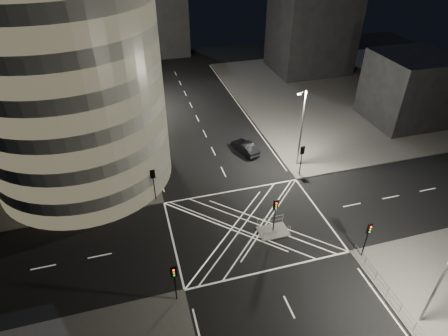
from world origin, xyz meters
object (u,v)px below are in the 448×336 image
object	(u,v)px
traffic_signal_fr	(302,155)
street_lamp_right_near	(442,275)
street_lamp_left_near	(140,136)
sedan	(245,147)
traffic_signal_nl	(174,277)
street_lamp_left_far	(128,79)
traffic_signal_fl	(153,179)
central_island	(273,231)
traffic_signal_nr	(368,234)
traffic_signal_island	(275,210)
street_lamp_right_far	(301,126)

from	to	relation	value
traffic_signal_fr	street_lamp_right_near	bearing A→B (deg)	-88.25
street_lamp_left_near	sedan	xyz separation A→B (m)	(13.49, 1.59, -4.77)
traffic_signal_nl	traffic_signal_fr	size ratio (longest dim) A/B	1.00
street_lamp_left_near	sedan	world-z (taller)	street_lamp_left_near
street_lamp_right_near	traffic_signal_nl	bearing A→B (deg)	158.45
traffic_signal_fr	street_lamp_left_near	world-z (taller)	street_lamp_left_near
traffic_signal_nl	sedan	xyz separation A→B (m)	(12.86, 20.39, -2.14)
street_lamp_left_far	street_lamp_right_near	distance (m)	47.88
sedan	traffic_signal_fl	bearing A→B (deg)	11.41
central_island	traffic_signal_nl	bearing A→B (deg)	-153.86
traffic_signal_fl	street_lamp_right_near	size ratio (longest dim) A/B	0.40
traffic_signal_nr	sedan	size ratio (longest dim) A/B	0.86
traffic_signal_island	street_lamp_right_near	xyz separation A→B (m)	(7.44, -12.50, 2.63)
traffic_signal_nr	traffic_signal_nl	bearing A→B (deg)	180.00
street_lamp_right_near	sedan	xyz separation A→B (m)	(-5.38, 27.59, -4.77)
street_lamp_left_near	traffic_signal_fl	bearing A→B (deg)	-83.03
traffic_signal_nr	street_lamp_left_far	distance (m)	41.15
traffic_signal_fr	traffic_signal_island	distance (m)	10.73
street_lamp_left_far	street_lamp_right_near	xyz separation A→B (m)	(18.87, -44.00, 0.00)
central_island	traffic_signal_fl	distance (m)	13.91
central_island	street_lamp_right_near	xyz separation A→B (m)	(7.44, -12.50, 5.47)
traffic_signal_nl	traffic_signal_island	distance (m)	12.03
street_lamp_right_far	central_island	bearing A→B (deg)	-125.30
street_lamp_right_far	street_lamp_right_near	size ratio (longest dim) A/B	1.00
traffic_signal_island	sedan	distance (m)	15.38
central_island	sedan	world-z (taller)	sedan
traffic_signal_fr	sedan	world-z (taller)	traffic_signal_fr
traffic_signal_fr	street_lamp_left_near	distance (m)	19.14
traffic_signal_nl	street_lamp_right_far	bearing A→B (deg)	40.91
central_island	street_lamp_left_near	distance (m)	18.52
traffic_signal_fr	street_lamp_right_far	distance (m)	3.48
traffic_signal_nl	street_lamp_left_near	xyz separation A→B (m)	(-0.64, 18.80, 2.63)
street_lamp_left_far	sedan	world-z (taller)	street_lamp_left_far
street_lamp_left_far	traffic_signal_fr	bearing A→B (deg)	-51.83
traffic_signal_nr	street_lamp_left_near	world-z (taller)	street_lamp_left_near
traffic_signal_nl	traffic_signal_fl	bearing A→B (deg)	90.00
traffic_signal_nl	street_lamp_right_near	bearing A→B (deg)	-21.55
traffic_signal_fl	sedan	world-z (taller)	traffic_signal_fl
street_lamp_left_near	street_lamp_right_far	bearing A→B (deg)	-9.03
traffic_signal_fr	traffic_signal_nl	bearing A→B (deg)	-142.31
traffic_signal_nr	traffic_signal_island	distance (m)	8.62
street_lamp_left_far	sedan	bearing A→B (deg)	-50.57
traffic_signal_fl	street_lamp_right_near	distance (m)	27.79
traffic_signal_fr	street_lamp_left_near	bearing A→B (deg)	164.08
street_lamp_right_far	sedan	xyz separation A→B (m)	(-5.38, 4.59, -4.77)
traffic_signal_nr	street_lamp_left_far	bearing A→B (deg)	116.36
traffic_signal_island	street_lamp_right_far	world-z (taller)	street_lamp_right_far
street_lamp_left_far	street_lamp_right_near	size ratio (longest dim) A/B	1.00
sedan	street_lamp_left_far	bearing A→B (deg)	-66.99
traffic_signal_island	street_lamp_left_far	world-z (taller)	street_lamp_left_far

